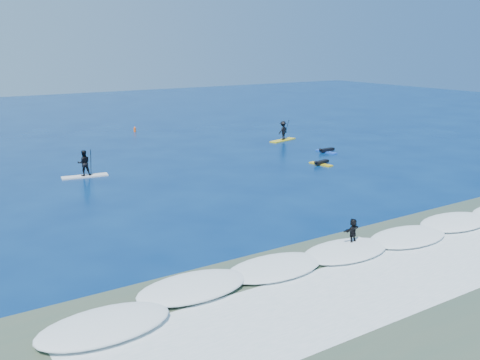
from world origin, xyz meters
TOP-DOWN VIEW (x-y plane):
  - ground at (0.00, 0.00)m, footprint 160.00×160.00m
  - shallow_water at (0.00, -14.00)m, footprint 90.00×13.00m
  - breaking_wave at (0.00, -10.00)m, footprint 40.00×6.00m
  - whitewater at (0.00, -13.00)m, footprint 34.00×5.00m
  - sup_paddler_center at (-8.83, 11.80)m, footprint 3.44×1.35m
  - sup_paddler_right at (12.85, 15.90)m, footprint 3.42×1.70m
  - prone_paddler_near at (8.71, 5.32)m, footprint 1.67×2.17m
  - prone_paddler_far at (12.54, 8.95)m, footprint 1.78×2.26m
  - wave_surfer at (-2.18, -9.37)m, footprint 1.89×0.83m
  - marker_buoy at (2.24, 29.31)m, footprint 0.28×0.28m

SIDE VIEW (x-z plane):
  - ground at x=0.00m, z-range 0.00..0.00m
  - breaking_wave at x=0.00m, z-range -0.15..0.15m
  - whitewater at x=0.00m, z-range -0.01..0.01m
  - shallow_water at x=0.00m, z-range 0.00..0.01m
  - prone_paddler_near at x=8.71m, z-range -0.07..0.37m
  - prone_paddler_far at x=12.54m, z-range -0.08..0.39m
  - marker_buoy at x=2.24m, z-range -0.04..0.62m
  - wave_surfer at x=-2.18m, z-range 0.10..1.42m
  - sup_paddler_center at x=-8.83m, z-range -0.30..2.05m
  - sup_paddler_right at x=12.85m, z-range -0.26..2.07m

